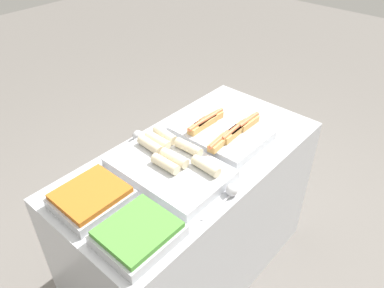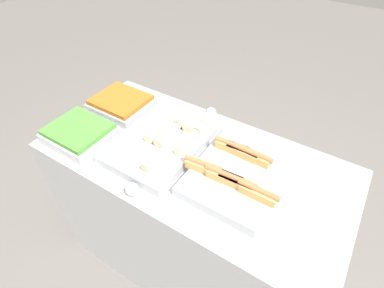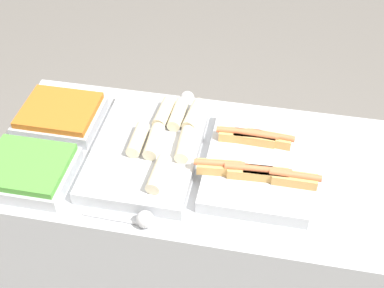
% 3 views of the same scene
% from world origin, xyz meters
% --- Properties ---
extents(ground_plane, '(12.00, 12.00, 0.00)m').
position_xyz_m(ground_plane, '(0.00, 0.00, 0.00)').
color(ground_plane, slate).
extents(counter, '(1.43, 0.71, 0.92)m').
position_xyz_m(counter, '(0.00, 0.00, 0.46)').
color(counter, '#B7BABF').
rests_on(counter, ground_plane).
extents(tray_hotdogs, '(0.42, 0.47, 0.10)m').
position_xyz_m(tray_hotdogs, '(0.23, -0.00, 0.95)').
color(tray_hotdogs, '#B7BABF').
rests_on(tray_hotdogs, counter).
extents(tray_wraps, '(0.37, 0.55, 0.10)m').
position_xyz_m(tray_wraps, '(-0.15, 0.01, 0.95)').
color(tray_wraps, '#B7BABF').
rests_on(tray_wraps, counter).
extents(tray_side_front, '(0.30, 0.26, 0.07)m').
position_xyz_m(tray_side_front, '(-0.53, -0.19, 0.95)').
color(tray_side_front, '#B7BABF').
rests_on(tray_side_front, counter).
extents(tray_side_back, '(0.30, 0.26, 0.07)m').
position_xyz_m(tray_side_back, '(-0.53, 0.11, 0.95)').
color(tray_side_back, '#B7BABF').
rests_on(tray_side_back, counter).
extents(serving_spoon_near, '(0.23, 0.06, 0.06)m').
position_xyz_m(serving_spoon_near, '(-0.10, -0.31, 0.94)').
color(serving_spoon_near, silver).
rests_on(serving_spoon_near, counter).
extents(serving_spoon_far, '(0.25, 0.06, 0.06)m').
position_xyz_m(serving_spoon_far, '(-0.10, 0.31, 0.94)').
color(serving_spoon_far, silver).
rests_on(serving_spoon_far, counter).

